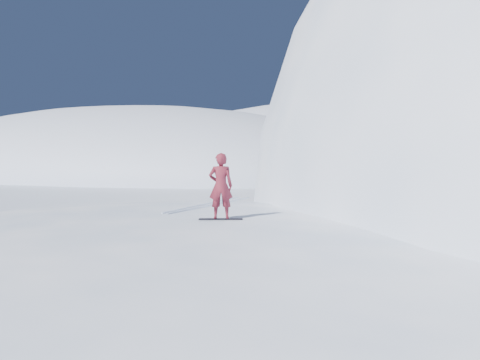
% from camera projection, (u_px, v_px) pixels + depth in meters
% --- Properties ---
extents(ground, '(400.00, 400.00, 0.00)m').
position_uv_depth(ground, '(133.00, 314.00, 12.56)').
color(ground, white).
rests_on(ground, ground).
extents(near_ridge, '(36.00, 28.00, 4.80)m').
position_uv_depth(near_ridge, '(228.00, 293.00, 14.48)').
color(near_ridge, white).
rests_on(near_ridge, ground).
extents(far_ridge_a, '(120.00, 70.00, 28.00)m').
position_uv_depth(far_ridge_a, '(115.00, 173.00, 101.35)').
color(far_ridge_a, white).
rests_on(far_ridge_a, ground).
extents(far_ridge_c, '(140.00, 90.00, 36.00)m').
position_uv_depth(far_ridge_c, '(335.00, 169.00, 125.88)').
color(far_ridge_c, white).
rests_on(far_ridge_c, ground).
extents(wind_bumps, '(16.00, 14.40, 1.00)m').
position_uv_depth(wind_bumps, '(171.00, 291.00, 14.63)').
color(wind_bumps, white).
rests_on(wind_bumps, ground).
extents(snowboard, '(1.19, 0.92, 0.02)m').
position_uv_depth(snowboard, '(221.00, 219.00, 13.63)').
color(snowboard, black).
rests_on(snowboard, near_ridge).
extents(snowboarder, '(0.83, 0.77, 1.91)m').
position_uv_depth(snowboarder, '(221.00, 186.00, 13.57)').
color(snowboarder, maroon).
rests_on(snowboarder, snowboard).
extents(vapor_plume, '(9.42, 7.54, 6.60)m').
position_uv_depth(vapor_plume, '(95.00, 182.00, 71.00)').
color(vapor_plume, white).
rests_on(vapor_plume, ground).
extents(board_tracks, '(1.33, 5.96, 0.04)m').
position_uv_depth(board_tracks, '(210.00, 204.00, 17.65)').
color(board_tracks, silver).
rests_on(board_tracks, ground).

